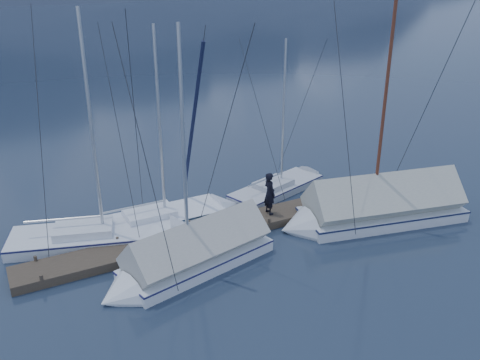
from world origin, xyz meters
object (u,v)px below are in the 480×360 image
object	(u,v)px
sailboat_open_left	(117,236)
sailboat_covered_near	(369,210)
sailboat_covered_far	(185,260)
person	(269,193)
sailboat_open_mid	(176,216)
sailboat_open_right	(287,185)

from	to	relation	value
sailboat_open_left	sailboat_covered_near	size ratio (longest dim) A/B	0.93
sailboat_open_left	sailboat_covered_near	world-z (taller)	sailboat_covered_near
sailboat_covered_near	sailboat_covered_far	size ratio (longest dim) A/B	1.12
person	sailboat_covered_far	bearing A→B (deg)	113.34
sailboat_open_mid	person	size ratio (longest dim) A/B	4.86
sailboat_open_left	sailboat_covered_far	world-z (taller)	sailboat_open_left
sailboat_covered_near	sailboat_open_left	bearing A→B (deg)	160.65
sailboat_open_right	person	world-z (taller)	sailboat_open_right
sailboat_open_right	sailboat_covered_near	size ratio (longest dim) A/B	0.76
person	sailboat_covered_near	bearing A→B (deg)	-119.89
sailboat_covered_far	person	xyz separation A→B (m)	(4.74, 2.05, 0.81)
sailboat_open_right	sailboat_covered_far	world-z (taller)	sailboat_covered_far
sailboat_open_mid	person	bearing A→B (deg)	-28.70
sailboat_open_left	sailboat_covered_far	bearing A→B (deg)	-65.75
sailboat_open_mid	sailboat_open_right	distance (m)	6.25
sailboat_open_right	sailboat_covered_near	bearing A→B (deg)	-77.41
sailboat_open_mid	sailboat_open_left	bearing A→B (deg)	-168.23
sailboat_open_left	sailboat_covered_near	xyz separation A→B (m)	(10.01, -3.52, 0.36)
sailboat_open_mid	sailboat_covered_near	world-z (taller)	sailboat_covered_near
sailboat_covered_far	person	size ratio (longest dim) A/B	5.08
person	sailboat_open_right	bearing A→B (deg)	-44.76
sailboat_open_left	sailboat_covered_near	bearing A→B (deg)	-19.35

